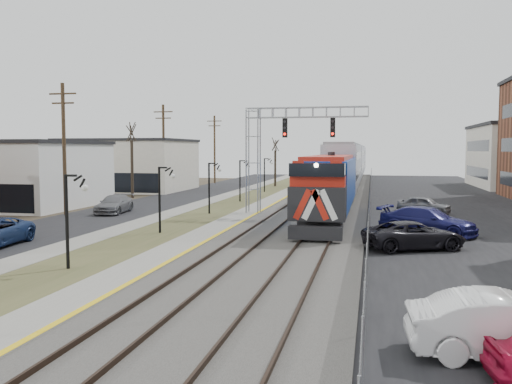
% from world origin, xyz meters
% --- Properties ---
extents(ground, '(160.00, 160.00, 0.00)m').
position_xyz_m(ground, '(0.00, 0.00, 0.00)').
color(ground, '#473D2D').
rests_on(ground, ground).
extents(street_west, '(7.00, 120.00, 0.04)m').
position_xyz_m(street_west, '(-11.50, 35.00, 0.02)').
color(street_west, black).
rests_on(street_west, ground).
extents(sidewalk, '(2.00, 120.00, 0.08)m').
position_xyz_m(sidewalk, '(-7.00, 35.00, 0.04)').
color(sidewalk, gray).
rests_on(sidewalk, ground).
extents(grass_median, '(4.00, 120.00, 0.06)m').
position_xyz_m(grass_median, '(-4.00, 35.00, 0.03)').
color(grass_median, '#434A27').
rests_on(grass_median, ground).
extents(platform, '(2.00, 120.00, 0.24)m').
position_xyz_m(platform, '(-1.00, 35.00, 0.12)').
color(platform, gray).
rests_on(platform, ground).
extents(ballast_bed, '(8.00, 120.00, 0.20)m').
position_xyz_m(ballast_bed, '(4.00, 35.00, 0.10)').
color(ballast_bed, '#595651').
rests_on(ballast_bed, ground).
extents(parking_lot, '(16.00, 120.00, 0.04)m').
position_xyz_m(parking_lot, '(16.00, 35.00, 0.02)').
color(parking_lot, black).
rests_on(parking_lot, ground).
extents(platform_edge, '(0.24, 120.00, 0.01)m').
position_xyz_m(platform_edge, '(-0.12, 35.00, 0.24)').
color(platform_edge, gold).
rests_on(platform_edge, platform).
extents(track_near, '(1.58, 120.00, 0.15)m').
position_xyz_m(track_near, '(2.00, 35.00, 0.28)').
color(track_near, '#2D2119').
rests_on(track_near, ballast_bed).
extents(track_far, '(1.58, 120.00, 0.15)m').
position_xyz_m(track_far, '(5.50, 35.00, 0.28)').
color(track_far, '#2D2119').
rests_on(track_far, ballast_bed).
extents(train, '(3.00, 85.85, 5.33)m').
position_xyz_m(train, '(5.50, 60.15, 2.92)').
color(train, '#133BA1').
rests_on(train, ground).
extents(signal_gantry, '(9.00, 1.07, 8.15)m').
position_xyz_m(signal_gantry, '(1.22, 27.99, 5.59)').
color(signal_gantry, gray).
rests_on(signal_gantry, ground).
extents(lampposts, '(0.14, 62.14, 4.00)m').
position_xyz_m(lampposts, '(-4.00, 18.29, 2.00)').
color(lampposts, black).
rests_on(lampposts, ground).
extents(utility_poles, '(0.28, 80.28, 10.00)m').
position_xyz_m(utility_poles, '(-14.50, 25.00, 5.00)').
color(utility_poles, '#4C3823').
rests_on(utility_poles, ground).
extents(fence, '(0.04, 120.00, 1.60)m').
position_xyz_m(fence, '(8.20, 35.00, 0.80)').
color(fence, gray).
rests_on(fence, ground).
extents(bare_trees, '(12.30, 42.30, 5.95)m').
position_xyz_m(bare_trees, '(-12.66, 38.91, 2.70)').
color(bare_trees, '#382D23').
rests_on(bare_trees, ground).
extents(car_lot_b, '(4.81, 1.92, 1.56)m').
position_xyz_m(car_lot_b, '(11.59, 1.40, 0.78)').
color(car_lot_b, white).
rests_on(car_lot_b, ground).
extents(car_lot_c, '(5.57, 4.13, 1.41)m').
position_xyz_m(car_lot_c, '(10.45, 15.75, 0.70)').
color(car_lot_c, black).
rests_on(car_lot_c, ground).
extents(car_lot_d, '(6.05, 4.27, 1.63)m').
position_xyz_m(car_lot_d, '(11.56, 20.61, 0.81)').
color(car_lot_d, navy).
rests_on(car_lot_d, ground).
extents(car_lot_e, '(4.34, 2.90, 1.37)m').
position_xyz_m(car_lot_e, '(12.32, 31.41, 0.69)').
color(car_lot_e, slate).
rests_on(car_lot_e, ground).
extents(car_street_b, '(2.50, 5.00, 1.39)m').
position_xyz_m(car_street_b, '(-11.43, 26.88, 0.70)').
color(car_street_b, slate).
rests_on(car_street_b, ground).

